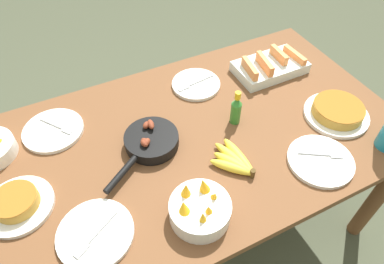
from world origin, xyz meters
TOP-DOWN VIEW (x-y plane):
  - ground_plane at (0.00, 0.00)m, footprint 14.00×14.00m
  - dining_table at (0.00, 0.00)m, footprint 1.69×0.95m
  - banana_bunch at (0.08, -0.19)m, footprint 0.14×0.20m
  - melon_tray at (0.51, 0.21)m, footprint 0.33×0.19m
  - skillet at (-0.16, 0.03)m, footprint 0.33×0.27m
  - frittata_plate_center at (0.59, -0.16)m, footprint 0.26×0.26m
  - frittata_plate_side at (-0.65, -0.02)m, footprint 0.23×0.23m
  - empty_plate_near_front at (-0.48, 0.27)m, footprint 0.24×0.24m
  - empty_plate_far_left at (-0.45, -0.23)m, footprint 0.24×0.24m
  - empty_plate_far_right at (0.15, 0.27)m, footprint 0.22×0.22m
  - empty_plate_mid_edge at (0.37, -0.32)m, footprint 0.24×0.24m
  - fruit_bowl_mango at (-0.13, -0.32)m, footprint 0.20×0.20m
  - hot_sauce_bottle at (0.19, -0.00)m, footprint 0.04×0.04m

SIDE VIEW (x-z plane):
  - ground_plane at x=0.00m, z-range 0.00..0.00m
  - dining_table at x=0.00m, z-range 0.28..1.02m
  - empty_plate_mid_edge at x=0.37m, z-range 0.74..0.76m
  - empty_plate_near_front at x=-0.48m, z-range 0.74..0.76m
  - empty_plate_far_left at x=-0.45m, z-range 0.74..0.76m
  - empty_plate_far_right at x=0.15m, z-range 0.74..0.76m
  - banana_bunch at x=0.08m, z-range 0.74..0.78m
  - frittata_plate_side at x=-0.65m, z-range 0.73..0.79m
  - frittata_plate_center at x=0.59m, z-range 0.74..0.80m
  - skillet at x=-0.16m, z-range 0.73..0.81m
  - melon_tray at x=0.51m, z-range 0.72..0.82m
  - fruit_bowl_mango at x=-0.13m, z-range 0.72..0.84m
  - hot_sauce_bottle at x=0.19m, z-range 0.73..0.89m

